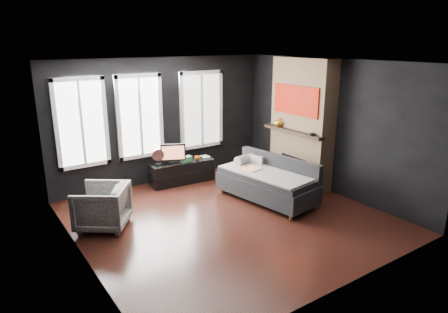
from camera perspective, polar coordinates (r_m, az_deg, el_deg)
floor at (r=7.17m, az=0.70°, el=-8.77°), size 5.00×5.00×0.00m
ceiling at (r=6.50m, az=0.79°, el=13.32°), size 5.00×5.00×0.00m
wall_back at (r=8.82m, az=-8.67°, el=5.09°), size 5.00×0.02×2.70m
wall_left at (r=5.71m, az=-20.28°, el=-1.95°), size 0.02×5.00×2.70m
wall_right at (r=8.36m, az=14.94°, el=4.11°), size 0.02×5.00×2.70m
windows at (r=8.46m, az=-11.64°, el=11.52°), size 4.00×0.16×1.76m
fireplace at (r=8.61m, az=11.06°, el=4.71°), size 0.70×1.62×2.70m
sofa at (r=7.82m, az=6.12°, el=-3.31°), size 1.28×2.11×0.85m
stripe_pillow at (r=8.21m, az=4.64°, el=-0.92°), size 0.16×0.31×0.30m
armchair at (r=6.98m, az=-17.04°, el=-6.60°), size 1.07×1.08×0.82m
media_console at (r=8.84m, az=-6.06°, el=-2.21°), size 1.44×0.53×0.49m
monitor at (r=8.59m, az=-7.29°, el=0.59°), size 0.55×0.33×0.49m
desk_fan at (r=8.53m, az=-9.38°, el=-0.05°), size 0.33×0.33×0.36m
mug at (r=8.85m, az=-3.83°, el=-0.12°), size 0.12×0.10×0.11m
book at (r=9.00m, az=-3.22°, el=0.58°), size 0.17×0.04×0.23m
storage_box at (r=8.74m, az=-5.34°, el=-0.35°), size 0.23×0.17×0.12m
mantel_vase at (r=8.76m, az=7.81°, el=4.94°), size 0.26×0.26×0.21m
mantel_clock at (r=8.09m, az=12.52°, el=3.14°), size 0.13×0.13×0.04m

